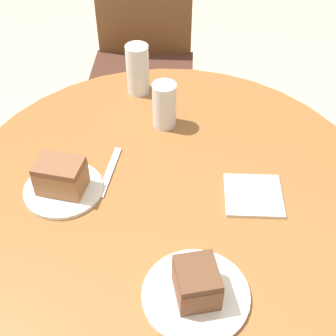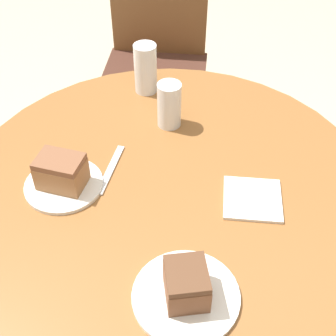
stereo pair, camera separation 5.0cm
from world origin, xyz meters
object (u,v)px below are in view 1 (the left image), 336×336
Objects in this scene: plate_far at (196,295)px; glass_water at (138,71)px; cake_slice_far at (197,282)px; cake_slice_near at (61,176)px; glass_lemonade at (164,107)px; chair at (142,62)px; plate_near at (64,189)px.

glass_water is (-0.12, 0.74, 0.07)m from plate_far.
cake_slice_far is 0.65× the size of glass_water.
glass_lemonade is (0.26, 0.26, 0.01)m from cake_slice_near.
chair is at bearing 94.89° from cake_slice_far.
plate_near is 0.47m from glass_water.
chair is at bearing 95.35° from glass_lemonade.
glass_water reaches higher than plate_near.
plate_far is 0.75m from glass_water.
glass_lemonade is at bearing 94.28° from cake_slice_far.
cake_slice_near is 0.37m from glass_lemonade.
cake_slice_near is at bearing 134.19° from cake_slice_far.
cake_slice_far is (0.00, 0.00, 0.04)m from plate_far.
plate_near is 1.46× the size of glass_lemonade.
chair reaches higher than glass_water.
glass_water is (-0.12, 0.74, 0.02)m from cake_slice_far.
chair is 6.95× the size of glass_lemonade.
glass_lemonade is (-0.04, 0.57, 0.05)m from plate_far.
plate_near is (-0.19, -1.00, 0.24)m from chair.
chair is 1.05m from plate_near.
plate_far is 1.64× the size of glass_lemonade.
cake_slice_far is (0.11, -1.31, 0.28)m from chair.
glass_lemonade is at bearing 44.84° from cake_slice_near.
cake_slice_near is 1.27× the size of cake_slice_far.
cake_slice_near is (-0.19, -1.00, 0.29)m from chair.
chair is 1.06m from cake_slice_near.
glass_lemonade is 0.19m from glass_water.
cake_slice_far is 0.76× the size of glass_lemonade.
chair is 5.94× the size of glass_water.
cake_slice_far reaches higher than plate_far.
cake_slice_near is 0.97× the size of glass_lemonade.
cake_slice_near is (-0.30, 0.31, 0.05)m from plate_far.
chair is at bearing 89.61° from glass_water.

